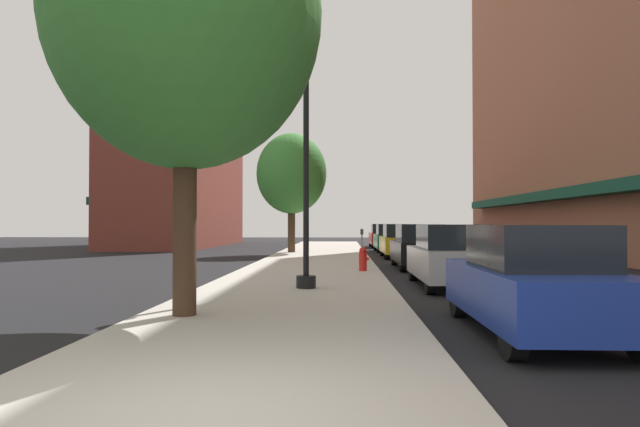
# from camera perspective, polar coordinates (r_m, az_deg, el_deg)

# --- Properties ---
(ground_plane) EXTENTS (90.00, 90.00, 0.00)m
(ground_plane) POSITION_cam_1_polar(r_m,az_deg,el_deg) (22.76, 9.57, -5.27)
(ground_plane) COLOR black
(sidewalk_slab) EXTENTS (4.80, 50.00, 0.12)m
(sidewalk_slab) POSITION_cam_1_polar(r_m,az_deg,el_deg) (23.60, -0.46, -4.99)
(sidewalk_slab) COLOR #B7B2A8
(sidewalk_slab) RESTS_ON ground
(building_far_background) EXTENTS (6.80, 18.00, 18.05)m
(building_far_background) POSITION_cam_1_polar(r_m,az_deg,el_deg) (43.87, -13.97, 8.59)
(building_far_background) COLOR brown
(building_far_background) RESTS_ON ground
(lamppost) EXTENTS (0.48, 0.48, 5.90)m
(lamppost) POSITION_cam_1_polar(r_m,az_deg,el_deg) (13.56, -1.44, 5.39)
(lamppost) COLOR black
(lamppost) RESTS_ON sidewalk_slab
(fire_hydrant) EXTENTS (0.33, 0.26, 0.79)m
(fire_hydrant) POSITION_cam_1_polar(r_m,az_deg,el_deg) (18.45, 4.43, -4.66)
(fire_hydrant) COLOR red
(fire_hydrant) RESTS_ON sidewalk_slab
(parking_meter_near) EXTENTS (0.14, 0.09, 1.31)m
(parking_meter_near) POSITION_cam_1_polar(r_m,az_deg,el_deg) (26.02, 4.32, -2.66)
(parking_meter_near) COLOR slate
(parking_meter_near) RESTS_ON sidewalk_slab
(tree_near) EXTENTS (3.83, 3.83, 6.52)m
(tree_near) POSITION_cam_1_polar(r_m,az_deg,el_deg) (30.51, -2.94, 4.09)
(tree_near) COLOR #422D1E
(tree_near) RESTS_ON sidewalk_slab
(tree_mid) EXTENTS (4.70, 4.70, 7.90)m
(tree_mid) POSITION_cam_1_polar(r_m,az_deg,el_deg) (10.42, -13.62, 19.31)
(tree_mid) COLOR #422D1E
(tree_mid) RESTS_ON sidewalk_slab
(car_blue) EXTENTS (1.80, 4.30, 1.66)m
(car_blue) POSITION_cam_1_polar(r_m,az_deg,el_deg) (8.99, 21.06, -6.55)
(car_blue) COLOR black
(car_blue) RESTS_ON ground
(car_silver) EXTENTS (1.80, 4.30, 1.66)m
(car_silver) POSITION_cam_1_polar(r_m,az_deg,el_deg) (15.14, 13.26, -4.33)
(car_silver) COLOR black
(car_silver) RESTS_ON ground
(car_black) EXTENTS (1.80, 4.30, 1.66)m
(car_black) POSITION_cam_1_polar(r_m,az_deg,el_deg) (21.05, 10.15, -3.41)
(car_black) COLOR black
(car_black) RESTS_ON ground
(car_yellow) EXTENTS (1.80, 4.30, 1.66)m
(car_yellow) POSITION_cam_1_polar(r_m,az_deg,el_deg) (27.65, 8.26, -2.85)
(car_yellow) COLOR black
(car_yellow) RESTS_ON ground
(car_green) EXTENTS (1.80, 4.30, 1.66)m
(car_green) POSITION_cam_1_polar(r_m,az_deg,el_deg) (33.37, 7.23, -2.54)
(car_green) COLOR black
(car_green) RESTS_ON ground
(car_red) EXTENTS (1.80, 4.30, 1.66)m
(car_red) POSITION_cam_1_polar(r_m,az_deg,el_deg) (39.49, 6.46, -2.31)
(car_red) COLOR black
(car_red) RESTS_ON ground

